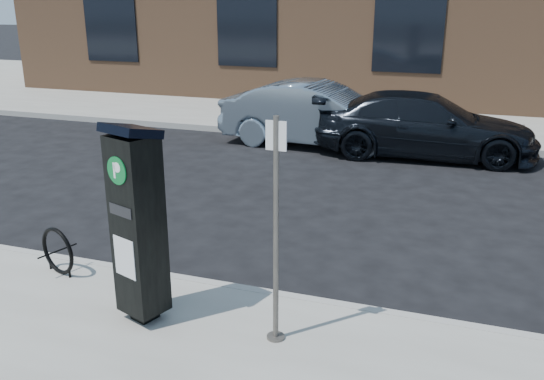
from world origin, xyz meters
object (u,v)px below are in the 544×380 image
at_px(parking_kiosk, 138,223).
at_px(car_dark, 425,125).
at_px(car_silver, 318,115).
at_px(bike_rack, 58,251).
at_px(sign_pole, 276,235).

distance_m(parking_kiosk, car_dark, 8.50).
bearing_deg(car_silver, bike_rack, 175.51).
xyz_separation_m(bike_rack, car_dark, (3.60, 7.66, 0.25)).
height_order(bike_rack, car_dark, car_dark).
bearing_deg(bike_rack, parking_kiosk, -2.99).
height_order(parking_kiosk, car_dark, parking_kiosk).
bearing_deg(parking_kiosk, car_dark, 95.33).
bearing_deg(parking_kiosk, car_silver, 111.91).
xyz_separation_m(parking_kiosk, car_silver, (-0.34, 8.37, -0.47)).
relative_size(sign_pole, car_dark, 0.46).
relative_size(parking_kiosk, car_dark, 0.44).
distance_m(car_silver, car_dark, 2.43).
relative_size(sign_pole, car_silver, 0.49).
distance_m(sign_pole, car_silver, 8.48).
bearing_deg(sign_pole, bike_rack, 174.13).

